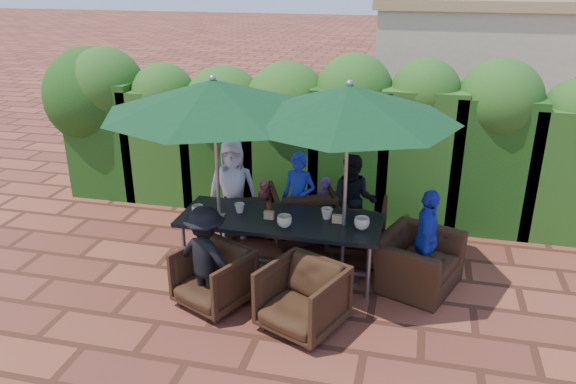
% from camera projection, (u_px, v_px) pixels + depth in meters
% --- Properties ---
extents(ground, '(80.00, 80.00, 0.00)m').
position_uv_depth(ground, '(283.00, 283.00, 6.84)').
color(ground, brown).
rests_on(ground, ground).
extents(dining_table, '(2.45, 0.90, 0.75)m').
position_uv_depth(dining_table, '(280.00, 224.00, 6.82)').
color(dining_table, black).
rests_on(dining_table, ground).
extents(umbrella_left, '(2.58, 2.58, 2.46)m').
position_uv_depth(umbrella_left, '(213.00, 97.00, 6.35)').
color(umbrella_left, gray).
rests_on(umbrella_left, ground).
extents(umbrella_right, '(2.46, 2.46, 2.46)m').
position_uv_depth(umbrella_right, '(349.00, 103.00, 6.07)').
color(umbrella_right, gray).
rests_on(umbrella_right, ground).
extents(chair_far_left, '(0.81, 0.79, 0.69)m').
position_uv_depth(chair_far_left, '(249.00, 209.00, 8.04)').
color(chair_far_left, black).
rests_on(chair_far_left, ground).
extents(chair_far_mid, '(1.07, 1.04, 0.86)m').
position_uv_depth(chair_far_mid, '(302.00, 211.00, 7.78)').
color(chair_far_mid, black).
rests_on(chair_far_mid, ground).
extents(chair_far_right, '(0.77, 0.72, 0.77)m').
position_uv_depth(chair_far_right, '(357.00, 223.00, 7.52)').
color(chair_far_right, black).
rests_on(chair_far_right, ground).
extents(chair_near_left, '(0.94, 0.92, 0.74)m').
position_uv_depth(chair_near_left, '(213.00, 275.00, 6.28)').
color(chair_near_left, black).
rests_on(chair_near_left, ground).
extents(chair_near_right, '(0.99, 0.96, 0.79)m').
position_uv_depth(chair_near_right, '(302.00, 295.00, 5.86)').
color(chair_near_right, black).
rests_on(chair_near_right, ground).
extents(chair_end_right, '(0.96, 1.15, 0.86)m').
position_uv_depth(chair_end_right, '(417.00, 253.00, 6.63)').
color(chair_end_right, black).
rests_on(chair_end_right, ground).
extents(adult_far_left, '(0.77, 0.57, 1.39)m').
position_uv_depth(adult_far_left, '(233.00, 189.00, 7.82)').
color(adult_far_left, white).
rests_on(adult_far_left, ground).
extents(adult_far_mid, '(0.53, 0.47, 1.31)m').
position_uv_depth(adult_far_mid, '(299.00, 199.00, 7.59)').
color(adult_far_mid, '#2136B7').
rests_on(adult_far_mid, ground).
extents(adult_far_right, '(0.64, 0.41, 1.30)m').
position_uv_depth(adult_far_right, '(354.00, 202.00, 7.53)').
color(adult_far_right, black).
rests_on(adult_far_right, ground).
extents(adult_near_left, '(0.83, 0.56, 1.20)m').
position_uv_depth(adult_near_left, '(206.00, 257.00, 6.20)').
color(adult_near_left, black).
rests_on(adult_near_left, ground).
extents(adult_end_right, '(0.37, 0.73, 1.24)m').
position_uv_depth(adult_end_right, '(427.00, 240.00, 6.53)').
color(adult_end_right, '#2136B7').
rests_on(adult_end_right, ground).
extents(child_left, '(0.35, 0.32, 0.78)m').
position_uv_depth(child_left, '(266.00, 207.00, 7.99)').
color(child_left, '#BF435E').
rests_on(child_left, ground).
extents(child_right, '(0.35, 0.30, 0.88)m').
position_uv_depth(child_right, '(325.00, 208.00, 7.84)').
color(child_right, '#86479A').
rests_on(child_right, ground).
extents(pedestrian_a, '(1.69, 1.04, 1.71)m').
position_uv_depth(pedestrian_a, '(435.00, 134.00, 9.81)').
color(pedestrian_a, green).
rests_on(pedestrian_a, ground).
extents(pedestrian_b, '(0.89, 0.79, 1.57)m').
position_uv_depth(pedestrian_b, '(469.00, 136.00, 9.95)').
color(pedestrian_b, '#BF435E').
rests_on(pedestrian_b, ground).
extents(pedestrian_c, '(1.11, 0.72, 1.60)m').
position_uv_depth(pedestrian_c, '(536.00, 142.00, 9.55)').
color(pedestrian_c, '#9C9CA5').
rests_on(pedestrian_c, ground).
extents(cup_a, '(0.15, 0.15, 0.12)m').
position_uv_depth(cup_a, '(198.00, 210.00, 6.88)').
color(cup_a, beige).
rests_on(cup_a, dining_table).
extents(cup_b, '(0.13, 0.13, 0.12)m').
position_uv_depth(cup_b, '(240.00, 208.00, 6.93)').
color(cup_b, beige).
rests_on(cup_b, dining_table).
extents(cup_c, '(0.18, 0.18, 0.14)m').
position_uv_depth(cup_c, '(284.00, 221.00, 6.54)').
color(cup_c, beige).
rests_on(cup_c, dining_table).
extents(cup_d, '(0.14, 0.14, 0.13)m').
position_uv_depth(cup_d, '(327.00, 213.00, 6.76)').
color(cup_d, beige).
rests_on(cup_d, dining_table).
extents(cup_e, '(0.18, 0.18, 0.14)m').
position_uv_depth(cup_e, '(362.00, 223.00, 6.49)').
color(cup_e, beige).
rests_on(cup_e, dining_table).
extents(ketchup_bottle, '(0.04, 0.04, 0.17)m').
position_uv_depth(ketchup_bottle, '(269.00, 209.00, 6.84)').
color(ketchup_bottle, '#B20C0A').
rests_on(ketchup_bottle, dining_table).
extents(sauce_bottle, '(0.04, 0.04, 0.17)m').
position_uv_depth(sauce_bottle, '(269.00, 210.00, 6.82)').
color(sauce_bottle, '#4C230C').
rests_on(sauce_bottle, dining_table).
extents(serving_tray, '(0.35, 0.25, 0.02)m').
position_uv_depth(serving_tray, '(209.00, 217.00, 6.81)').
color(serving_tray, '#976C49').
rests_on(serving_tray, dining_table).
extents(number_block_left, '(0.12, 0.06, 0.10)m').
position_uv_depth(number_block_left, '(269.00, 215.00, 6.75)').
color(number_block_left, tan).
rests_on(number_block_left, dining_table).
extents(number_block_right, '(0.12, 0.06, 0.10)m').
position_uv_depth(number_block_right, '(337.00, 219.00, 6.65)').
color(number_block_right, tan).
rests_on(number_block_right, dining_table).
extents(hedge_wall, '(9.10, 1.60, 2.45)m').
position_uv_depth(hedge_wall, '(305.00, 126.00, 8.48)').
color(hedge_wall, '#143C10').
rests_on(hedge_wall, ground).
extents(building, '(6.20, 3.08, 3.20)m').
position_uv_depth(building, '(524.00, 67.00, 11.78)').
color(building, beige).
rests_on(building, ground).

